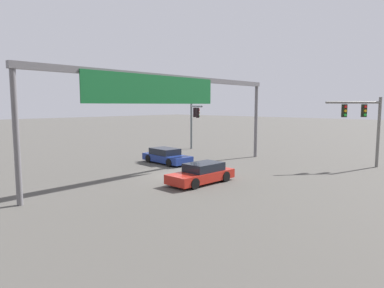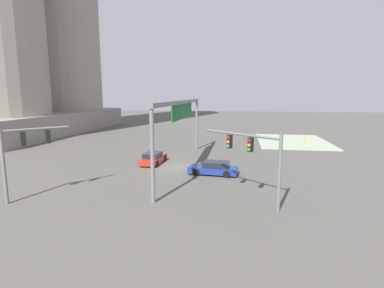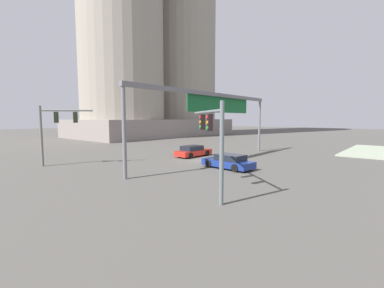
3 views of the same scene
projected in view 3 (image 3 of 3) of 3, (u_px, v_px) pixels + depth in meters
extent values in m
plane|color=#4E4C47|center=(207.00, 160.00, 26.49)|extent=(207.01, 207.01, 0.00)
cylinder|color=slate|center=(222.00, 154.00, 12.52)|extent=(0.22, 0.22, 5.03)
cylinder|color=slate|center=(206.00, 112.00, 15.44)|extent=(4.16, 5.03, 0.16)
cube|color=black|center=(210.00, 123.00, 14.60)|extent=(0.40, 0.41, 0.95)
cylinder|color=red|center=(207.00, 117.00, 14.54)|extent=(0.17, 0.19, 0.20)
cylinder|color=orange|center=(207.00, 123.00, 14.57)|extent=(0.17, 0.19, 0.20)
cylinder|color=green|center=(207.00, 128.00, 14.60)|extent=(0.17, 0.19, 0.20)
cube|color=black|center=(203.00, 122.00, 16.39)|extent=(0.40, 0.41, 0.95)
cylinder|color=red|center=(200.00, 117.00, 16.33)|extent=(0.17, 0.19, 0.20)
cylinder|color=orange|center=(200.00, 122.00, 16.36)|extent=(0.17, 0.19, 0.20)
cylinder|color=green|center=(200.00, 127.00, 16.39)|extent=(0.17, 0.19, 0.20)
cylinder|color=slate|center=(41.00, 136.00, 22.81)|extent=(0.22, 0.22, 5.29)
cylinder|color=slate|center=(67.00, 110.00, 22.97)|extent=(3.45, 2.89, 0.17)
cube|color=black|center=(56.00, 117.00, 22.87)|extent=(0.41, 0.40, 0.95)
cylinder|color=red|center=(57.00, 114.00, 23.00)|extent=(0.19, 0.17, 0.20)
cylinder|color=orange|center=(57.00, 117.00, 23.03)|extent=(0.19, 0.17, 0.20)
cylinder|color=green|center=(57.00, 121.00, 23.06)|extent=(0.19, 0.17, 0.20)
cube|color=black|center=(75.00, 117.00, 23.15)|extent=(0.41, 0.40, 0.95)
cylinder|color=red|center=(76.00, 114.00, 23.28)|extent=(0.19, 0.17, 0.20)
cylinder|color=orange|center=(76.00, 117.00, 23.31)|extent=(0.19, 0.17, 0.20)
cylinder|color=green|center=(76.00, 121.00, 23.34)|extent=(0.19, 0.17, 0.20)
cylinder|color=slate|center=(124.00, 133.00, 17.91)|extent=(0.28, 0.28, 6.35)
cylinder|color=slate|center=(259.00, 126.00, 33.59)|extent=(0.28, 0.28, 6.35)
cube|color=slate|center=(213.00, 94.00, 25.42)|extent=(21.01, 0.35, 0.35)
cube|color=#145E2C|center=(221.00, 104.00, 27.01)|extent=(10.62, 0.08, 1.79)
cube|color=gray|center=(156.00, 127.00, 65.12)|extent=(39.09, 19.80, 3.93)
cube|color=red|center=(194.00, 152.00, 28.94)|extent=(4.47, 1.92, 0.55)
cube|color=black|center=(192.00, 148.00, 28.70)|extent=(2.35, 1.62, 0.50)
cylinder|color=black|center=(196.00, 152.00, 30.49)|extent=(0.65, 0.25, 0.64)
cylinder|color=black|center=(207.00, 153.00, 29.41)|extent=(0.65, 0.25, 0.64)
cylinder|color=black|center=(180.00, 154.00, 28.50)|extent=(0.65, 0.25, 0.64)
cylinder|color=black|center=(190.00, 155.00, 27.42)|extent=(0.65, 0.25, 0.64)
cube|color=navy|center=(228.00, 163.00, 22.02)|extent=(2.20, 4.58, 0.55)
cube|color=black|center=(230.00, 157.00, 21.78)|extent=(1.79, 2.44, 0.50)
cylinder|color=black|center=(209.00, 164.00, 22.43)|extent=(0.28, 0.66, 0.64)
cylinder|color=black|center=(221.00, 162.00, 23.59)|extent=(0.28, 0.66, 0.64)
cylinder|color=black|center=(235.00, 168.00, 20.48)|extent=(0.28, 0.66, 0.64)
cylinder|color=black|center=(247.00, 165.00, 21.64)|extent=(0.28, 0.66, 0.64)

